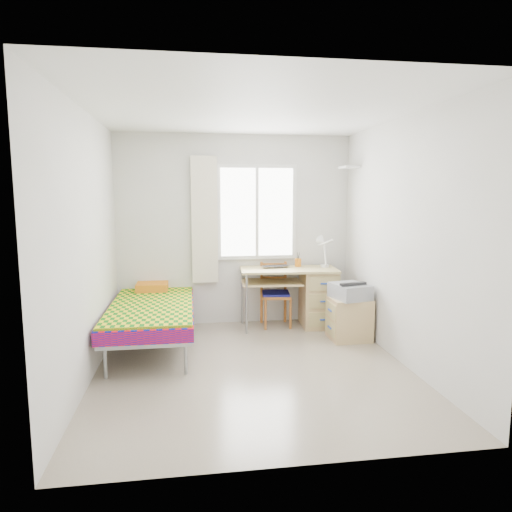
{
  "coord_description": "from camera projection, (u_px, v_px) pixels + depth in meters",
  "views": [
    {
      "loc": [
        -0.63,
        -4.5,
        1.8
      ],
      "look_at": [
        0.11,
        0.55,
        1.1
      ],
      "focal_mm": 32.0,
      "sensor_mm": 36.0,
      "label": 1
    }
  ],
  "objects": [
    {
      "name": "pen_cup",
      "position": [
        298.0,
        262.0,
        6.3
      ],
      "size": [
        0.11,
        0.11,
        0.11
      ],
      "primitive_type": "cylinder",
      "rotation": [
        0.0,
        0.0,
        0.26
      ],
      "color": "#D25617",
      "rests_on": "desk"
    },
    {
      "name": "book",
      "position": [
        275.0,
        284.0,
        6.14
      ],
      "size": [
        0.21,
        0.27,
        0.02
      ],
      "primitive_type": "imported",
      "rotation": [
        0.0,
        0.0,
        0.09
      ],
      "color": "gray",
      "rests_on": "desk"
    },
    {
      "name": "wall_right",
      "position": [
        403.0,
        242.0,
        4.8
      ],
      "size": [
        0.0,
        3.5,
        3.5
      ],
      "primitive_type": "plane",
      "rotation": [
        1.57,
        0.0,
        -1.57
      ],
      "color": "silver",
      "rests_on": "ground"
    },
    {
      "name": "window",
      "position": [
        257.0,
        212.0,
        6.27
      ],
      "size": [
        1.1,
        0.04,
        1.3
      ],
      "color": "white",
      "rests_on": "wall_back"
    },
    {
      "name": "floating_shelf",
      "position": [
        349.0,
        167.0,
        6.04
      ],
      "size": [
        0.2,
        0.32,
        0.03
      ],
      "primitive_type": "cube",
      "color": "white",
      "rests_on": "wall_right"
    },
    {
      "name": "wall_back",
      "position": [
        235.0,
        230.0,
        6.29
      ],
      "size": [
        3.2,
        0.0,
        3.2
      ],
      "primitive_type": "plane",
      "rotation": [
        1.57,
        0.0,
        0.0
      ],
      "color": "silver",
      "rests_on": "ground"
    },
    {
      "name": "laptop",
      "position": [
        277.0,
        267.0,
        6.15
      ],
      "size": [
        0.4,
        0.29,
        0.03
      ],
      "primitive_type": "imported",
      "rotation": [
        0.0,
        0.0,
        0.15
      ],
      "color": "black",
      "rests_on": "desk"
    },
    {
      "name": "curtain",
      "position": [
        205.0,
        220.0,
        6.14
      ],
      "size": [
        0.35,
        0.05,
        1.7
      ],
      "primitive_type": "cube",
      "color": "beige",
      "rests_on": "wall_back"
    },
    {
      "name": "desk",
      "position": [
        313.0,
        295.0,
        6.23
      ],
      "size": [
        1.33,
        0.68,
        0.8
      ],
      "rotation": [
        0.0,
        0.0,
        -0.07
      ],
      "color": "tan",
      "rests_on": "floor"
    },
    {
      "name": "wall_left",
      "position": [
        87.0,
        247.0,
        4.34
      ],
      "size": [
        0.0,
        3.5,
        3.5
      ],
      "primitive_type": "plane",
      "rotation": [
        1.57,
        0.0,
        1.57
      ],
      "color": "silver",
      "rests_on": "ground"
    },
    {
      "name": "floor",
      "position": [
        253.0,
        368.0,
        4.75
      ],
      "size": [
        3.5,
        3.5,
        0.0
      ],
      "primitive_type": "plane",
      "color": "#BCAD93",
      "rests_on": "ground"
    },
    {
      "name": "task_lamp",
      "position": [
        323.0,
        248.0,
        6.09
      ],
      "size": [
        0.24,
        0.33,
        0.45
      ],
      "rotation": [
        0.0,
        0.0,
        -0.31
      ],
      "color": "white",
      "rests_on": "desk"
    },
    {
      "name": "printer",
      "position": [
        350.0,
        291.0,
        5.6
      ],
      "size": [
        0.47,
        0.52,
        0.19
      ],
      "rotation": [
        0.0,
        0.0,
        0.23
      ],
      "color": "gray",
      "rests_on": "cabinet"
    },
    {
      "name": "ceiling",
      "position": [
        253.0,
        110.0,
        4.39
      ],
      "size": [
        3.5,
        3.5,
        0.0
      ],
      "primitive_type": "plane",
      "rotation": [
        3.14,
        0.0,
        0.0
      ],
      "color": "white",
      "rests_on": "wall_back"
    },
    {
      "name": "chair",
      "position": [
        276.0,
        290.0,
        6.26
      ],
      "size": [
        0.42,
        0.42,
        0.88
      ],
      "rotation": [
        0.0,
        0.0,
        -0.12
      ],
      "color": "#90581C",
      "rests_on": "floor"
    },
    {
      "name": "cabinet",
      "position": [
        349.0,
        319.0,
        5.66
      ],
      "size": [
        0.49,
        0.43,
        0.52
      ],
      "rotation": [
        0.0,
        0.0,
        0.01
      ],
      "color": "tan",
      "rests_on": "floor"
    },
    {
      "name": "bed",
      "position": [
        153.0,
        309.0,
        5.45
      ],
      "size": [
        0.98,
        2.07,
        0.89
      ],
      "rotation": [
        0.0,
        0.0,
        -0.0
      ],
      "color": "#919599",
      "rests_on": "floor"
    }
  ]
}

